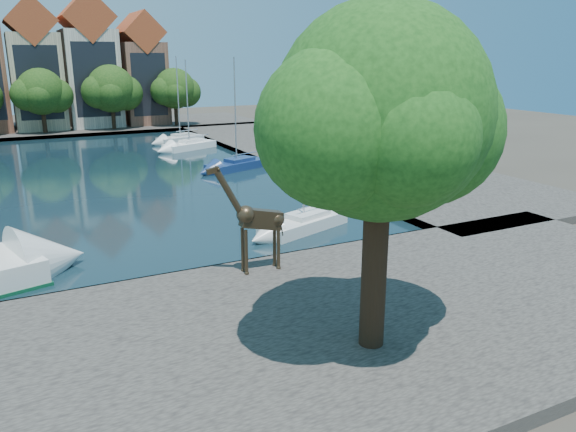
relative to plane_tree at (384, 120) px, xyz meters
name	(u,v)px	position (x,y,z in m)	size (l,w,h in m)	color
ground	(91,297)	(-7.62, 9.01, -7.67)	(160.00, 160.00, 0.00)	#38332B
water_basin	(45,181)	(-7.62, 33.01, -7.63)	(38.00, 50.00, 0.08)	black
near_quay	(124,377)	(-7.62, 2.01, -7.42)	(50.00, 14.00, 0.50)	#514D46
far_quay	(25,130)	(-7.62, 65.01, -7.42)	(60.00, 16.00, 0.50)	#514D46
right_quay	(324,154)	(17.38, 33.01, -7.42)	(14.00, 52.00, 0.50)	#514D46
plane_tree	(384,120)	(0.00, 0.00, 0.00)	(8.32, 6.40, 10.62)	#332114
townhouse_east_inner	(35,69)	(-5.62, 64.99, 0.06)	(5.94, 9.18, 15.79)	tan
townhouse_east_mid	(90,66)	(0.88, 64.99, 0.43)	(6.43, 9.18, 16.65)	beige
townhouse_east_end	(141,73)	(7.38, 64.99, -0.56)	(5.44, 9.18, 14.43)	brown
far_tree_mid_east	(42,93)	(-5.52, 59.50, -2.54)	(7.02, 5.40, 7.52)	#332114
far_tree_east	(112,90)	(2.49, 59.50, -2.43)	(7.54, 5.80, 7.84)	#332114
far_tree_far_east	(176,90)	(10.48, 59.50, -2.60)	(6.76, 5.20, 7.36)	#332114
giraffe_statue	(256,219)	(-0.89, 7.51, -4.85)	(3.30, 0.58, 4.73)	#3B2D1D
sailboat_right_a	(304,220)	(4.38, 13.01, -7.07)	(5.83, 3.65, 8.94)	silver
sailboat_right_b	(237,163)	(7.38, 30.65, -7.08)	(5.95, 3.87, 9.25)	navy
sailboat_right_c	(189,144)	(6.93, 42.69, -7.07)	(6.00, 4.05, 8.94)	white
sailboat_right_d	(180,138)	(7.38, 47.57, -7.06)	(5.54, 3.44, 9.25)	silver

